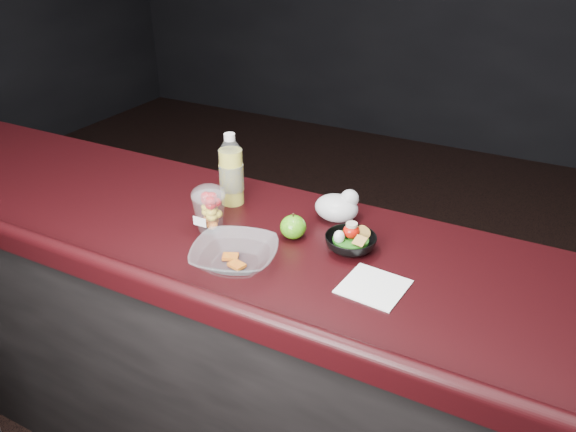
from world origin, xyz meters
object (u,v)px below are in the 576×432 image
(snack_bowl, at_px, (350,242))
(fruit_cup, at_px, (209,207))
(lemonade_bottle, at_px, (231,175))
(green_apple, at_px, (293,227))
(takeout_bowl, at_px, (235,256))

(snack_bowl, bearing_deg, fruit_cup, -168.15)
(lemonade_bottle, bearing_deg, fruit_cup, -78.25)
(fruit_cup, bearing_deg, lemonade_bottle, 101.75)
(green_apple, bearing_deg, fruit_cup, -163.28)
(green_apple, distance_m, snack_bowl, 0.18)
(lemonade_bottle, relative_size, snack_bowl, 1.39)
(fruit_cup, distance_m, green_apple, 0.26)
(green_apple, height_order, snack_bowl, same)
(fruit_cup, relative_size, snack_bowl, 0.85)
(green_apple, bearing_deg, takeout_bowl, -109.88)
(lemonade_bottle, distance_m, takeout_bowl, 0.39)
(lemonade_bottle, height_order, fruit_cup, lemonade_bottle)
(green_apple, bearing_deg, snack_bowl, 4.76)
(fruit_cup, distance_m, snack_bowl, 0.44)
(green_apple, height_order, takeout_bowl, green_apple)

